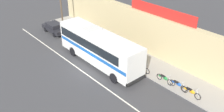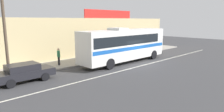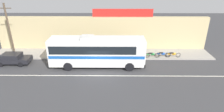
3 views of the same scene
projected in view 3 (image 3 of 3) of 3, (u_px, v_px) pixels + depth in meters
ground_plane at (99, 72)px, 21.51m from camera, size 70.00×70.00×0.00m
sidewalk_slab at (102, 54)px, 26.24m from camera, size 30.00×3.60×0.14m
storefront_facade at (102, 33)px, 27.26m from camera, size 30.00×0.70×4.80m
storefront_billboard at (123, 13)px, 26.05m from camera, size 8.42×0.12×1.10m
road_center_stripe at (98, 76)px, 20.78m from camera, size 30.00×0.14×0.01m
intercity_bus at (97, 50)px, 22.08m from camera, size 11.09×2.63×3.78m
parked_car at (13, 59)px, 23.20m from camera, size 4.21×1.82×1.37m
utility_pole at (10, 31)px, 23.47m from camera, size 1.60×0.22×7.04m
motorcycle_purple at (132, 55)px, 24.66m from camera, size 1.85×0.56×0.94m
motorcycle_red at (152, 55)px, 24.76m from camera, size 1.87×0.56×0.94m
motorcycle_blue at (173, 54)px, 24.84m from camera, size 1.93×0.56×0.94m
motorcycle_green at (162, 54)px, 24.89m from camera, size 1.85×0.56×0.94m
pedestrian_by_curb at (54, 48)px, 25.45m from camera, size 0.30×0.48×1.70m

